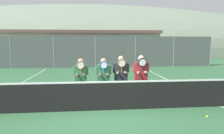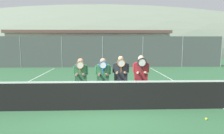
% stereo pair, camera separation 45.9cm
% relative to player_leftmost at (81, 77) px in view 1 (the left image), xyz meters
% --- Properties ---
extents(ground_plane, '(120.00, 120.00, 0.00)m').
position_rel_player_leftmost_xyz_m(ground_plane, '(0.71, -0.74, -1.00)').
color(ground_plane, '#2D5B38').
extents(hill_distant, '(117.14, 65.08, 22.78)m').
position_rel_player_leftmost_xyz_m(hill_distant, '(0.71, 50.13, -1.00)').
color(hill_distant, slate).
rests_on(hill_distant, ground_plane).
extents(clubhouse_building, '(20.33, 5.50, 3.75)m').
position_rel_player_leftmost_xyz_m(clubhouse_building, '(-1.07, 19.66, 0.89)').
color(clubhouse_building, beige).
rests_on(clubhouse_building, ground_plane).
extents(fence_back, '(22.19, 0.06, 2.82)m').
position_rel_player_leftmost_xyz_m(fence_back, '(0.71, 10.98, 0.41)').
color(fence_back, gray).
rests_on(fence_back, ground_plane).
extents(tennis_net, '(11.43, 0.09, 1.09)m').
position_rel_player_leftmost_xyz_m(tennis_net, '(0.71, -0.74, -0.49)').
color(tennis_net, gray).
rests_on(tennis_net, ground_plane).
extents(court_line_left_sideline, '(0.05, 16.00, 0.01)m').
position_rel_player_leftmost_xyz_m(court_line_left_sideline, '(-3.55, 2.26, -1.00)').
color(court_line_left_sideline, white).
rests_on(court_line_left_sideline, ground_plane).
extents(court_line_right_sideline, '(0.05, 16.00, 0.01)m').
position_rel_player_leftmost_xyz_m(court_line_right_sideline, '(4.96, 2.26, -1.00)').
color(court_line_right_sideline, white).
rests_on(court_line_right_sideline, ground_plane).
extents(player_leftmost, '(0.54, 0.34, 1.69)m').
position_rel_player_leftmost_xyz_m(player_leftmost, '(0.00, 0.00, 0.00)').
color(player_leftmost, '#232838').
rests_on(player_leftmost, ground_plane).
extents(player_center_left, '(0.58, 0.34, 1.70)m').
position_rel_player_leftmost_xyz_m(player_center_left, '(0.82, -0.04, 0.01)').
color(player_center_left, black).
rests_on(player_center_left, ground_plane).
extents(player_center_right, '(0.61, 0.34, 1.76)m').
position_rel_player_leftmost_xyz_m(player_center_right, '(1.47, 0.07, 0.04)').
color(player_center_right, '#56565B').
rests_on(player_center_right, ground_plane).
extents(player_rightmost, '(0.59, 0.34, 1.79)m').
position_rel_player_leftmost_xyz_m(player_rightmost, '(2.20, -0.07, 0.07)').
color(player_rightmost, black).
rests_on(player_rightmost, ground_plane).
extents(car_far_left, '(4.74, 1.99, 1.69)m').
position_rel_player_leftmost_xyz_m(car_far_left, '(-5.20, 13.32, -0.13)').
color(car_far_left, maroon).
rests_on(car_far_left, ground_plane).
extents(car_left_of_center, '(4.28, 2.09, 1.84)m').
position_rel_player_leftmost_xyz_m(car_left_of_center, '(-0.20, 13.49, -0.07)').
color(car_left_of_center, black).
rests_on(car_left_of_center, ground_plane).
extents(car_center, '(4.69, 1.95, 1.77)m').
position_rel_player_leftmost_xyz_m(car_center, '(4.77, 13.67, -0.10)').
color(car_center, black).
rests_on(car_center, ground_plane).
extents(tennis_ball_on_court, '(0.07, 0.07, 0.07)m').
position_rel_player_leftmost_xyz_m(tennis_ball_on_court, '(3.84, -1.72, -0.97)').
color(tennis_ball_on_court, '#CCDB33').
rests_on(tennis_ball_on_court, ground_plane).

